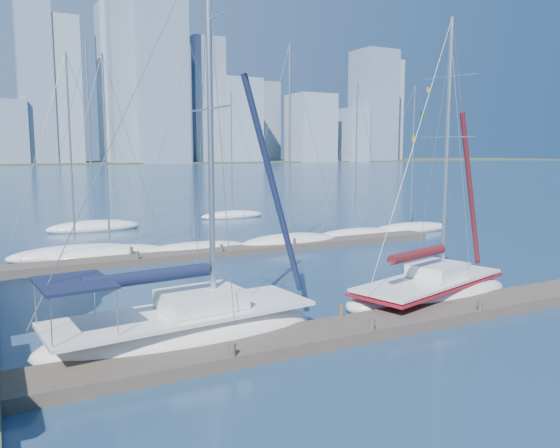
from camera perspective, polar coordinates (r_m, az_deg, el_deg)
ground at (r=19.49m, az=7.93°, el=-11.31°), size 700.00×700.00×0.00m
near_dock at (r=19.43m, az=7.94°, el=-10.75°), size 26.00×2.00×0.40m
far_dock at (r=34.06m, az=-5.05°, el=-2.80°), size 30.00×1.80×0.36m
far_shore at (r=335.21m, az=-25.85°, el=5.71°), size 800.00×100.00×1.50m
sailboat_navy at (r=18.34m, az=-10.08°, el=-9.32°), size 9.62×3.98×13.70m
sailboat_maroon at (r=23.93m, az=15.42°, el=-5.62°), size 8.82×4.94×12.32m
bg_boat_0 at (r=34.90m, az=-20.58°, el=-2.88°), size 7.95×4.74×12.31m
bg_boat_1 at (r=34.05m, az=-17.33°, el=-2.98°), size 7.19×4.16×12.20m
bg_boat_2 at (r=34.81m, az=-8.94°, el=-2.54°), size 7.39×3.82×12.98m
bg_boat_3 at (r=36.71m, az=0.99°, el=-1.84°), size 7.23×2.70×13.59m
bg_boat_4 at (r=40.96m, az=7.82°, el=-1.03°), size 6.75×2.92×11.52m
bg_boat_5 at (r=44.59m, az=13.48°, el=-0.45°), size 7.82×4.39×11.70m
bg_boat_6 at (r=46.46m, az=-18.87°, el=-0.26°), size 7.65×4.62×15.13m
bg_boat_7 at (r=52.73m, az=-5.00°, el=0.94°), size 6.44×2.48×12.14m
skyline at (r=308.00m, az=-23.08°, el=12.37°), size 501.92×51.31×113.20m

